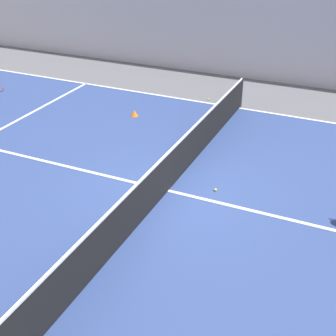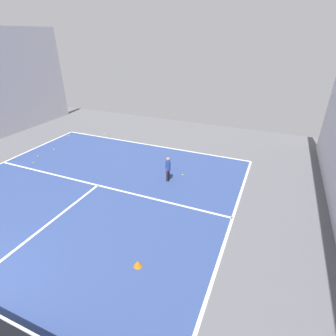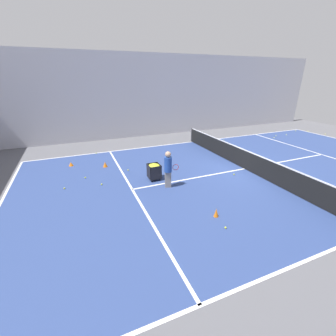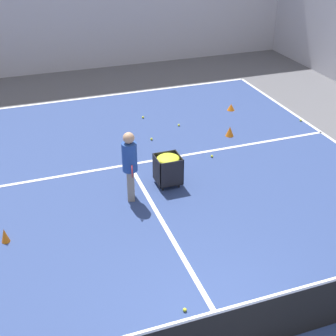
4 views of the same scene
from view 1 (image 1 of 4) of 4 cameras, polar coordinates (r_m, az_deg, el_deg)
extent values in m
plane|color=#5B5B60|center=(11.44, 0.00, -2.79)|extent=(33.43, 33.43, 0.00)
cube|color=navy|center=(11.44, 0.00, -2.78)|extent=(11.93, 22.85, 0.00)
cube|color=white|center=(16.50, 8.67, 7.24)|extent=(0.10, 22.85, 0.00)
cube|color=white|center=(11.44, 0.00, -2.76)|extent=(0.10, 12.56, 0.00)
cylinder|color=#2D2D33|center=(16.41, 8.90, 9.06)|extent=(0.10, 0.10, 1.06)
cube|color=black|center=(11.18, 0.00, -0.54)|extent=(12.03, 0.03, 0.99)
cube|color=white|center=(10.94, 0.00, 1.83)|extent=(12.03, 0.04, 0.05)
torus|color=#B22D2D|center=(17.33, -19.79, 9.15)|extent=(0.05, 0.29, 0.28)
cone|color=orange|center=(15.67, -4.13, 6.70)|extent=(0.26, 0.26, 0.20)
sphere|color=yellow|center=(17.09, 4.94, 8.36)|extent=(0.07, 0.07, 0.07)
sphere|color=yellow|center=(11.47, 5.81, -2.65)|extent=(0.07, 0.07, 0.07)
camera|label=2|loc=(15.81, 18.10, 27.76)|focal=28.00mm
camera|label=3|loc=(18.27, 40.23, 18.46)|focal=24.00mm
camera|label=4|loc=(14.11, -12.68, 28.38)|focal=50.00mm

